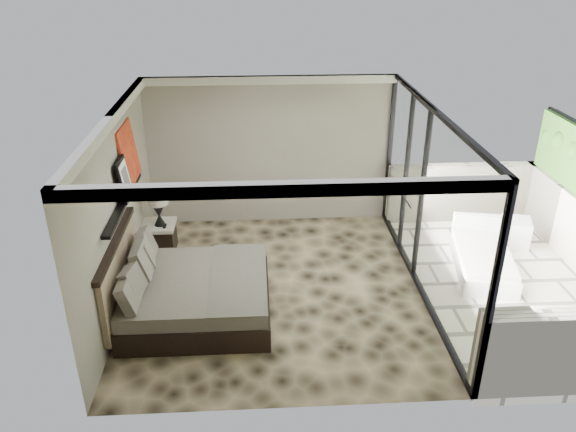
{
  "coord_description": "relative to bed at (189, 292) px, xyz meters",
  "views": [
    {
      "loc": [
        -0.25,
        -7.39,
        4.83
      ],
      "look_at": [
        0.22,
        0.4,
        1.07
      ],
      "focal_mm": 35.0,
      "sensor_mm": 36.0,
      "label": 1
    }
  ],
  "objects": [
    {
      "name": "back_wall",
      "position": [
        1.26,
        3.03,
        1.05
      ],
      "size": [
        4.5,
        0.02,
        2.8
      ],
      "primitive_type": "cube",
      "color": "gray",
      "rests_on": "floor"
    },
    {
      "name": "picture_ledge",
      "position": [
        -0.92,
        0.64,
        1.15
      ],
      "size": [
        0.12,
        2.2,
        0.05
      ],
      "primitive_type": "cube",
      "color": "black",
      "rests_on": "left_wall"
    },
    {
      "name": "glass_wall",
      "position": [
        3.51,
        0.54,
        1.05
      ],
      "size": [
        0.08,
        5.0,
        2.8
      ],
      "primitive_type": "cube",
      "color": "white",
      "rests_on": "floor"
    },
    {
      "name": "terrace_slab",
      "position": [
        5.01,
        0.54,
        -0.41
      ],
      "size": [
        3.0,
        5.0,
        0.12
      ],
      "primitive_type": "cube",
      "color": "beige",
      "rests_on": "ground"
    },
    {
      "name": "ceiling",
      "position": [
        1.26,
        0.54,
        2.44
      ],
      "size": [
        4.5,
        5.0,
        0.02
      ],
      "primitive_type": "cube",
      "color": "silver",
      "rests_on": "back_wall"
    },
    {
      "name": "nightstand",
      "position": [
        -0.71,
        1.9,
        -0.06
      ],
      "size": [
        0.69,
        0.69,
        0.58
      ],
      "primitive_type": "cube",
      "rotation": [
        0.0,
        0.0,
        -0.21
      ],
      "color": "black",
      "rests_on": "floor"
    },
    {
      "name": "abstract_canvas",
      "position": [
        -0.94,
        1.4,
        1.63
      ],
      "size": [
        0.13,
        0.9,
        0.9
      ],
      "primitive_type": "cube",
      "rotation": [
        0.0,
        -0.1,
        0.0
      ],
      "color": "#C36010",
      "rests_on": "picture_ledge"
    },
    {
      "name": "table_lamp",
      "position": [
        -0.67,
        1.87,
        0.57
      ],
      "size": [
        0.34,
        0.34,
        0.63
      ],
      "color": "black",
      "rests_on": "nightstand"
    },
    {
      "name": "floor",
      "position": [
        1.26,
        0.54,
        -0.35
      ],
      "size": [
        5.0,
        5.0,
        0.0
      ],
      "primitive_type": "plane",
      "color": "black",
      "rests_on": "ground"
    },
    {
      "name": "left_wall",
      "position": [
        -0.98,
        0.54,
        1.05
      ],
      "size": [
        0.02,
        5.0,
        2.8
      ],
      "primitive_type": "cube",
      "color": "gray",
      "rests_on": "floor"
    },
    {
      "name": "ottoman",
      "position": [
        5.57,
        1.75,
        -0.1
      ],
      "size": [
        0.61,
        0.61,
        0.49
      ],
      "primitive_type": "cube",
      "rotation": [
        0.0,
        0.0,
        -0.31
      ],
      "color": "silver",
      "rests_on": "terrace_slab"
    },
    {
      "name": "bed",
      "position": [
        0.0,
        0.0,
        0.0
      ],
      "size": [
        2.12,
        2.05,
        1.17
      ],
      "color": "black",
      "rests_on": "floor"
    },
    {
      "name": "lounger",
      "position": [
        4.68,
        0.93,
        -0.14
      ],
      "size": [
        1.15,
        1.82,
        0.66
      ],
      "rotation": [
        0.0,
        0.0,
        -0.2
      ],
      "color": "silver",
      "rests_on": "terrace_slab"
    },
    {
      "name": "framed_print",
      "position": [
        -0.88,
        0.73,
        1.48
      ],
      "size": [
        0.11,
        0.5,
        0.6
      ],
      "primitive_type": "cube",
      "rotation": [
        0.0,
        -0.14,
        0.0
      ],
      "color": "black",
      "rests_on": "picture_ledge"
    }
  ]
}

